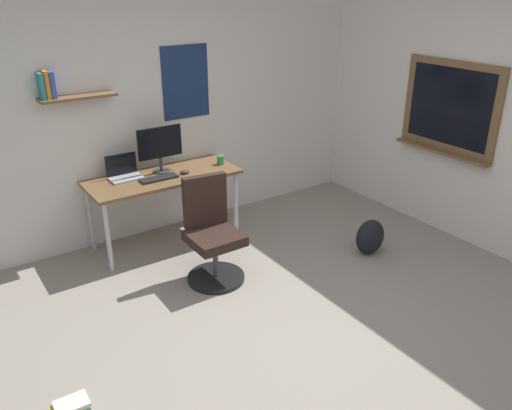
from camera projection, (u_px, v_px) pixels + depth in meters
name	position (u px, v px, depth m)	size (l,w,h in m)	color
ground_plane	(306.00, 338.00, 3.96)	(5.20, 5.20, 0.00)	gray
wall_back	(159.00, 109.00, 5.29)	(5.00, 0.30, 2.60)	silver
desk	(163.00, 182.00, 5.15)	(1.50, 0.63, 0.73)	brown
office_chair	(212.00, 237.00, 4.62)	(0.52, 0.52, 0.95)	black
laptop	(124.00, 173.00, 5.04)	(0.31, 0.21, 0.23)	#ADAFB5
monitor_primary	(160.00, 146.00, 5.11)	(0.46, 0.17, 0.46)	#38383D
keyboard	(159.00, 178.00, 5.02)	(0.37, 0.13, 0.02)	black
computer_mouse	(185.00, 172.00, 5.16)	(0.10, 0.06, 0.03)	#262628
coffee_mug	(221.00, 160.00, 5.42)	(0.08, 0.08, 0.09)	#338C4C
backpack	(370.00, 237.00, 5.12)	(0.32, 0.22, 0.36)	black
book_stack_on_floor	(71.00, 407.00, 3.28)	(0.24, 0.18, 0.08)	teal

